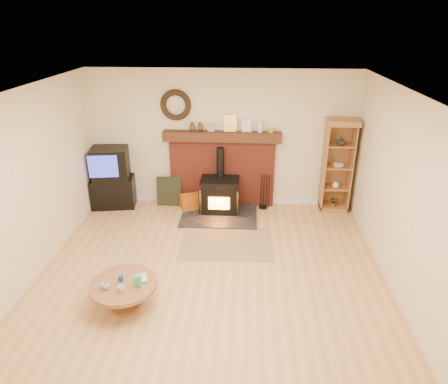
# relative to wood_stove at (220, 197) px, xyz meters

# --- Properties ---
(ground) EXTENTS (5.50, 5.50, 0.00)m
(ground) POSITION_rel_wood_stove_xyz_m (0.02, -2.27, -0.32)
(ground) COLOR tan
(ground) RESTS_ON ground
(room_shell) EXTENTS (5.02, 5.52, 2.61)m
(room_shell) POSITION_rel_wood_stove_xyz_m (0.00, -2.17, 1.40)
(room_shell) COLOR beige
(room_shell) RESTS_ON ground
(chimney_breast) EXTENTS (2.20, 0.22, 1.78)m
(chimney_breast) POSITION_rel_wood_stove_xyz_m (0.02, 0.40, 0.48)
(chimney_breast) COLOR maroon
(chimney_breast) RESTS_ON ground
(wood_stove) EXTENTS (1.40, 1.00, 1.23)m
(wood_stove) POSITION_rel_wood_stove_xyz_m (0.00, 0.00, 0.00)
(wood_stove) COLOR black
(wood_stove) RESTS_ON ground
(area_rug) EXTENTS (1.54, 1.08, 0.01)m
(area_rug) POSITION_rel_wood_stove_xyz_m (0.19, -1.14, -0.32)
(area_rug) COLOR brown
(area_rug) RESTS_ON ground
(tv_unit) EXTENTS (0.88, 0.67, 1.18)m
(tv_unit) POSITION_rel_wood_stove_xyz_m (-2.10, 0.20, 0.24)
(tv_unit) COLOR black
(tv_unit) RESTS_ON ground
(curio_cabinet) EXTENTS (0.57, 0.41, 1.77)m
(curio_cabinet) POSITION_rel_wood_stove_xyz_m (2.17, 0.28, 0.57)
(curio_cabinet) COLOR #9A5D32
(curio_cabinet) RESTS_ON ground
(firelog_box) EXTENTS (0.53, 0.44, 0.29)m
(firelog_box) POSITION_rel_wood_stove_xyz_m (-0.53, 0.13, -0.18)
(firelog_box) COLOR #C4930E
(firelog_box) RESTS_ON ground
(leaning_painting) EXTENTS (0.48, 0.13, 0.57)m
(leaning_painting) POSITION_rel_wood_stove_xyz_m (-1.02, 0.28, -0.03)
(leaning_painting) COLOR black
(leaning_painting) RESTS_ON ground
(fire_tools) EXTENTS (0.19, 0.16, 0.70)m
(fire_tools) POSITION_rel_wood_stove_xyz_m (0.84, 0.23, -0.17)
(fire_tools) COLOR black
(fire_tools) RESTS_ON ground
(coffee_table) EXTENTS (0.86, 0.86, 0.53)m
(coffee_table) POSITION_rel_wood_stove_xyz_m (-1.02, -2.78, -0.02)
(coffee_table) COLOR brown
(coffee_table) RESTS_ON ground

